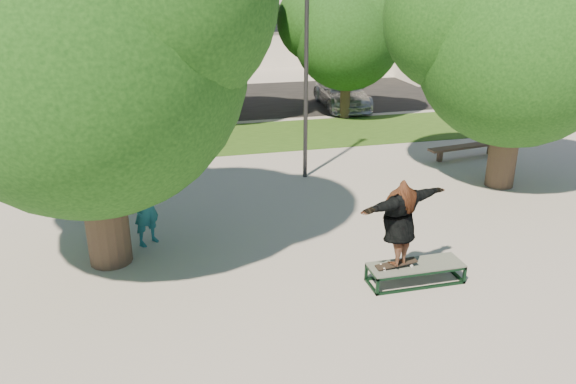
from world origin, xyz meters
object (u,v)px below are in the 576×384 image
object	(u,v)px
bystander	(146,206)
car_grey	(176,92)
lamppost	(306,66)
car_silver_b	(341,92)
bench	(466,147)
car_silver_a	(100,102)
tree_right	(515,32)
car_dark	(111,99)
tree_left	(78,36)
grind_box	(415,273)

from	to	relation	value
bystander	car_grey	distance (m)	13.59
lamppost	car_silver_b	world-z (taller)	lamppost
bench	car_silver_a	bearing A→B (deg)	136.84
car_silver_a	car_silver_b	bearing A→B (deg)	-10.94
lamppost	bystander	size ratio (longest dim) A/B	3.49
tree_right	car_silver_b	world-z (taller)	tree_right
lamppost	car_grey	xyz separation A→B (m)	(-3.00, 10.18, -2.47)
tree_right	bystander	size ratio (longest dim) A/B	3.72
lamppost	bench	bearing A→B (deg)	5.11
bystander	car_silver_a	distance (m)	11.95
bystander	car_dark	distance (m)	12.08
tree_right	bench	world-z (taller)	tree_right
car_dark	tree_left	bearing A→B (deg)	-90.97
tree_left	bench	world-z (taller)	tree_left
car_grey	tree_left	bearing A→B (deg)	-102.00
tree_left	car_dark	bearing A→B (deg)	91.61
bench	car_dark	bearing A→B (deg)	135.21
bystander	car_silver_b	distance (m)	14.57
grind_box	bench	distance (m)	8.41
car_silver_a	car_silver_b	size ratio (longest dim) A/B	0.95
tree_left	car_grey	world-z (taller)	tree_left
lamppost	car_silver_a	bearing A→B (deg)	125.54
car_dark	car_silver_a	bearing A→B (deg)	-159.34
car_silver_a	grind_box	bearing A→B (deg)	-77.25
grind_box	car_silver_a	size ratio (longest dim) A/B	0.43
grind_box	car_dark	world-z (taller)	car_dark
tree_right	car_dark	distance (m)	15.32
tree_right	bench	distance (m)	4.48
tree_left	tree_right	distance (m)	10.41
car_dark	bench	bearing A→B (deg)	-39.07
bystander	car_dark	size ratio (longest dim) A/B	0.36
bystander	car_grey	size ratio (longest dim) A/B	0.36
car_grey	bench	bearing A→B (deg)	-51.74
car_silver_a	car_dark	world-z (taller)	car_dark
grind_box	car_silver_a	distance (m)	16.12
tree_left	car_silver_a	size ratio (longest dim) A/B	1.69
bench	car_dark	distance (m)	13.79
tree_left	lamppost	size ratio (longest dim) A/B	1.16
grind_box	car_silver_b	bearing A→B (deg)	76.12
tree_right	tree_left	bearing A→B (deg)	-168.97
tree_left	tree_right	size ratio (longest dim) A/B	1.09
bench	car_grey	size ratio (longest dim) A/B	0.56
bystander	car_silver_b	size ratio (longest dim) A/B	0.39
tree_left	grind_box	size ratio (longest dim) A/B	3.95
lamppost	car_silver_b	bearing A→B (deg)	64.55
lamppost	car_silver_a	size ratio (longest dim) A/B	1.45
car_grey	car_silver_b	xyz separation A→B (m)	(7.05, -1.68, -0.03)
tree_right	grind_box	distance (m)	7.38
tree_left	car_silver_a	world-z (taller)	tree_left
lamppost	car_dark	size ratio (longest dim) A/B	1.25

